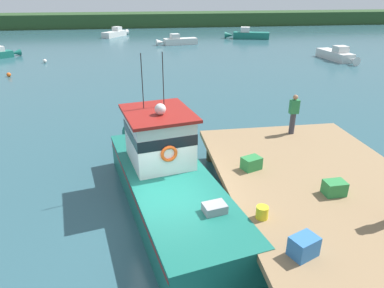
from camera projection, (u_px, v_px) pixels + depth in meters
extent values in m
plane|color=#2D5660|center=(167.00, 224.00, 10.70)|extent=(200.00, 200.00, 0.00)
cylinder|color=#4C3D2D|center=(211.00, 149.00, 14.50)|extent=(0.36, 0.36, 1.00)
cylinder|color=#4C3D2D|center=(327.00, 142.00, 15.22)|extent=(0.36, 0.36, 1.00)
cube|color=#937551|center=(318.00, 181.00, 10.92)|extent=(6.00, 9.00, 0.20)
cube|color=#196B5B|center=(171.00, 195.00, 11.21)|extent=(4.06, 8.34, 1.10)
cone|color=#196B5B|center=(138.00, 139.00, 15.40)|extent=(1.44, 1.99, 1.10)
cube|color=#A31919|center=(170.00, 183.00, 11.02)|extent=(4.05, 8.19, 0.12)
cube|color=#196B5B|center=(170.00, 179.00, 10.96)|extent=(4.10, 8.35, 0.12)
cube|color=silver|center=(159.00, 140.00, 11.64)|extent=(2.31, 2.54, 1.80)
cube|color=black|center=(159.00, 131.00, 11.51)|extent=(2.33, 2.56, 0.36)
cube|color=maroon|center=(158.00, 113.00, 11.25)|extent=(2.60, 2.88, 0.10)
sphere|color=white|center=(160.00, 109.00, 10.90)|extent=(0.36, 0.36, 0.36)
cylinder|color=black|center=(142.00, 82.00, 11.18)|extent=(0.03, 0.03, 1.80)
cylinder|color=black|center=(163.00, 80.00, 11.40)|extent=(0.03, 0.03, 1.80)
cube|color=#939399|center=(215.00, 210.00, 9.20)|extent=(0.68, 0.55, 0.36)
torus|color=orange|center=(189.00, 235.00, 8.43)|extent=(0.66, 0.66, 0.12)
torus|color=#EA5119|center=(169.00, 154.00, 10.66)|extent=(0.55, 0.21, 0.54)
cube|color=#2D8442|center=(334.00, 188.00, 9.97)|extent=(0.61, 0.46, 0.42)
cube|color=#3370B2|center=(304.00, 246.00, 7.67)|extent=(0.72, 0.64, 0.48)
cube|color=#2D8442|center=(251.00, 163.00, 11.38)|extent=(0.72, 0.63, 0.41)
cylinder|color=yellow|center=(262.00, 212.00, 8.94)|extent=(0.32, 0.32, 0.34)
cylinder|color=#383842|center=(292.00, 123.00, 14.11)|extent=(0.22, 0.22, 0.86)
cube|color=#287F47|center=(294.00, 107.00, 13.82)|extent=(0.36, 0.22, 0.56)
sphere|color=#9E7051|center=(296.00, 97.00, 13.66)|extent=(0.20, 0.20, 0.20)
cube|color=#196B5B|center=(251.00, 35.00, 49.82)|extent=(5.29, 3.05, 0.92)
cone|color=#196B5B|center=(229.00, 35.00, 50.26)|extent=(1.48, 1.25, 0.92)
cube|color=silver|center=(245.00, 30.00, 49.62)|extent=(1.59, 1.60, 0.69)
cone|color=#196B5B|center=(16.00, 53.00, 37.17)|extent=(1.14, 1.11, 0.67)
cube|color=silver|center=(114.00, 34.00, 51.90)|extent=(3.58, 4.35, 0.79)
cone|color=silver|center=(125.00, 32.00, 54.13)|extent=(1.26, 1.34, 0.79)
cube|color=silver|center=(117.00, 29.00, 52.24)|extent=(1.52, 1.52, 0.59)
cube|color=silver|center=(335.00, 55.00, 35.31)|extent=(1.84, 4.70, 0.83)
cone|color=silver|center=(353.00, 61.00, 32.76)|extent=(0.93, 1.21, 0.83)
cube|color=silver|center=(341.00, 49.00, 34.30)|extent=(1.26, 1.24, 0.63)
cube|color=silver|center=(180.00, 41.00, 44.79)|extent=(4.40, 2.00, 0.77)
cone|color=silver|center=(160.00, 42.00, 44.05)|extent=(1.17, 0.93, 0.77)
cube|color=silver|center=(175.00, 36.00, 44.31)|extent=(1.22, 1.23, 0.58)
sphere|color=#EA5B19|center=(9.00, 75.00, 28.47)|extent=(0.35, 0.35, 0.35)
sphere|color=silver|center=(45.00, 61.00, 33.76)|extent=(0.37, 0.37, 0.37)
cube|color=#284723|center=(139.00, 20.00, 66.11)|extent=(120.00, 8.00, 2.40)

